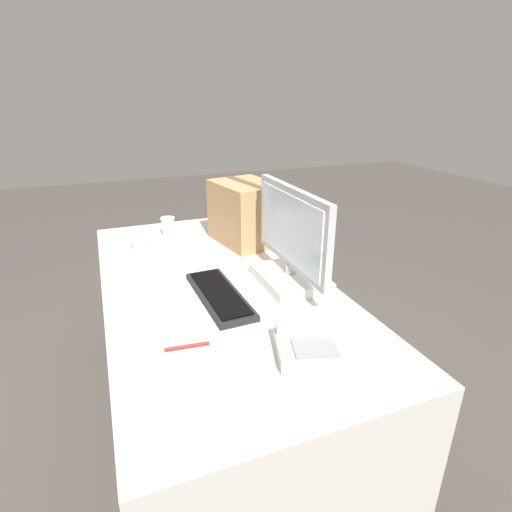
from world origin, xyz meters
TOP-DOWN VIEW (x-y plane):
  - ground_plane at (0.00, 0.00)m, footprint 12.00×12.00m
  - office_desk at (0.00, 0.00)m, footprint 1.80×0.90m
  - monitor at (0.14, 0.29)m, footprint 0.58×0.24m
  - keyboard at (0.16, -0.02)m, footprint 0.45×0.17m
  - desk_phone at (0.61, 0.14)m, footprint 0.23×0.26m
  - paper_cup_left at (-0.65, -0.08)m, footprint 0.08×0.08m
  - paper_cup_right at (-0.38, -0.27)m, footprint 0.07×0.07m
  - spoon at (-0.15, -0.04)m, footprint 0.15×0.10m
  - cardboard_box at (-0.40, 0.30)m, footprint 0.41×0.34m
  - pen_marker at (0.44, -0.21)m, footprint 0.03×0.14m

SIDE VIEW (x-z plane):
  - ground_plane at x=0.00m, z-range 0.00..0.00m
  - office_desk at x=0.00m, z-range 0.00..0.72m
  - spoon at x=-0.15m, z-range 0.72..0.72m
  - pen_marker at x=0.44m, z-range 0.72..0.73m
  - keyboard at x=0.16m, z-range 0.72..0.74m
  - desk_phone at x=0.61m, z-range 0.71..0.78m
  - paper_cup_right at x=-0.38m, z-range 0.72..0.81m
  - paper_cup_left at x=-0.65m, z-range 0.72..0.82m
  - cardboard_box at x=-0.40m, z-range 0.72..1.04m
  - monitor at x=0.14m, z-range 0.67..1.08m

